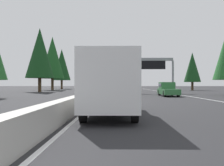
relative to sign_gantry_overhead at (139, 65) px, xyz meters
The scene contains 17 objects.
ground_plane 20.01m from the sign_gantry_overhead, 18.14° to the left, with size 320.00×320.00×0.00m, color #262628.
median_barrier 39.21m from the sign_gantry_overhead, ahead, with size 180.00×0.56×0.90m, color #ADAAA3.
shoulder_stripe_right 29.37m from the sign_gantry_overhead, 10.92° to the right, with size 160.00×0.16×0.01m, color silver.
shoulder_stripe_median 29.43m from the sign_gantry_overhead, 11.51° to the left, with size 160.00×0.16×0.01m, color silver.
sign_gantry_overhead is the anchor object (origin of this frame).
box_truck_mid_left 32.17m from the sign_gantry_overhead, behind, with size 8.50×2.40×2.95m.
pickup_far_left 11.93m from the sign_gantry_overhead, 165.22° to the right, with size 5.60×2.00×1.86m.
sedan_distant_a 17.08m from the sign_gantry_overhead, ahead, with size 4.40×1.80×1.47m.
bus_near_center 60.80m from the sign_gantry_overhead, ahead, with size 11.50×2.55×3.10m.
sedan_distant_b 41.29m from the sign_gantry_overhead, ahead, with size 4.40×1.80×1.47m.
minivan_far_right 48.40m from the sign_gantry_overhead, ahead, with size 5.00×1.95×1.69m.
sedan_near_right 6.92m from the sign_gantry_overhead, 128.80° to the left, with size 4.40×1.80×1.47m.
box_truck_mid_right 36.07m from the sign_gantry_overhead, ahead, with size 8.50×2.40×2.95m.
conifer_right_mid 26.61m from the sign_gantry_overhead, 36.37° to the right, with size 4.34×4.34×9.87m.
conifer_left_near 20.83m from the sign_gantry_overhead, 71.75° to the left, with size 5.73×5.73×13.02m.
conifer_left_mid 31.08m from the sign_gantry_overhead, 43.06° to the left, with size 6.28×6.28×14.27m.
conifer_left_far 47.00m from the sign_gantry_overhead, 28.81° to the left, with size 5.97×5.97×13.58m.
Camera 1 is at (-3.20, -2.05, 1.57)m, focal length 40.68 mm.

